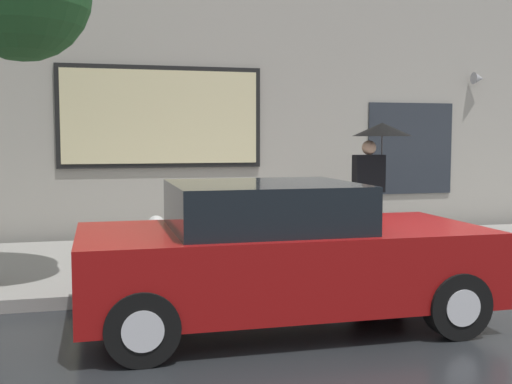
# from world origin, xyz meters

# --- Properties ---
(ground_plane) EXTENTS (60.00, 60.00, 0.00)m
(ground_plane) POSITION_xyz_m (0.00, 0.00, 0.00)
(ground_plane) COLOR black
(sidewalk) EXTENTS (20.00, 4.00, 0.15)m
(sidewalk) POSITION_xyz_m (0.00, 3.00, 0.07)
(sidewalk) COLOR gray
(sidewalk) RESTS_ON ground
(building_facade) EXTENTS (20.00, 0.67, 7.00)m
(building_facade) POSITION_xyz_m (-0.01, 5.50, 3.48)
(building_facade) COLOR #9E998E
(building_facade) RESTS_ON ground
(parked_car) EXTENTS (4.05, 1.94, 1.46)m
(parked_car) POSITION_xyz_m (-1.02, -0.08, 0.72)
(parked_car) COLOR maroon
(parked_car) RESTS_ON ground
(fire_hydrant) EXTENTS (0.30, 0.44, 0.74)m
(fire_hydrant) POSITION_xyz_m (-2.06, 2.13, 0.51)
(fire_hydrant) COLOR white
(fire_hydrant) RESTS_ON sidewalk
(pedestrian_with_umbrella) EXTENTS (0.98, 0.98, 2.01)m
(pedestrian_with_umbrella) POSITION_xyz_m (1.66, 3.40, 1.73)
(pedestrian_with_umbrella) COLOR black
(pedestrian_with_umbrella) RESTS_ON sidewalk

